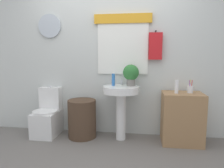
# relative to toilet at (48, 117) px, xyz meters

# --- Properties ---
(ground_plane) EXTENTS (8.00, 8.00, 0.00)m
(ground_plane) POSITION_rel_toilet_xyz_m (0.97, -0.89, -0.29)
(ground_plane) COLOR slate
(back_wall) EXTENTS (4.40, 0.18, 2.60)m
(back_wall) POSITION_rel_toilet_xyz_m (0.97, 0.26, 1.02)
(back_wall) COLOR silver
(back_wall) RESTS_ON ground_plane
(toilet) EXTENTS (0.38, 0.51, 0.77)m
(toilet) POSITION_rel_toilet_xyz_m (0.00, 0.00, 0.00)
(toilet) COLOR white
(toilet) RESTS_ON ground_plane
(laundry_hamper) EXTENTS (0.43, 0.43, 0.58)m
(laundry_hamper) POSITION_rel_toilet_xyz_m (0.57, -0.04, 0.00)
(laundry_hamper) COLOR #4C3828
(laundry_hamper) RESTS_ON ground_plane
(pedestal_sink) EXTENTS (0.53, 0.53, 0.81)m
(pedestal_sink) POSITION_rel_toilet_xyz_m (1.17, -0.04, 0.33)
(pedestal_sink) COLOR white
(pedestal_sink) RESTS_ON ground_plane
(faucet) EXTENTS (0.03, 0.03, 0.10)m
(faucet) POSITION_rel_toilet_xyz_m (1.17, 0.08, 0.57)
(faucet) COLOR silver
(faucet) RESTS_ON pedestal_sink
(wooden_cabinet) EXTENTS (0.56, 0.44, 0.73)m
(wooden_cabinet) POSITION_rel_toilet_xyz_m (2.06, -0.04, 0.08)
(wooden_cabinet) COLOR #9E754C
(wooden_cabinet) RESTS_ON ground_plane
(soap_bottle) EXTENTS (0.05, 0.05, 0.18)m
(soap_bottle) POSITION_rel_toilet_xyz_m (1.05, 0.01, 0.61)
(soap_bottle) COLOR #2D6BB7
(soap_bottle) RESTS_ON pedestal_sink
(potted_plant) EXTENTS (0.24, 0.24, 0.32)m
(potted_plant) POSITION_rel_toilet_xyz_m (1.31, 0.02, 0.71)
(potted_plant) COLOR slate
(potted_plant) RESTS_ON pedestal_sink
(lotion_bottle) EXTENTS (0.05, 0.05, 0.19)m
(lotion_bottle) POSITION_rel_toilet_xyz_m (1.96, -0.08, 0.54)
(lotion_bottle) COLOR white
(lotion_bottle) RESTS_ON wooden_cabinet
(toothbrush_cup) EXTENTS (0.08, 0.08, 0.19)m
(toothbrush_cup) POSITION_rel_toilet_xyz_m (2.16, -0.02, 0.50)
(toothbrush_cup) COLOR silver
(toothbrush_cup) RESTS_ON wooden_cabinet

